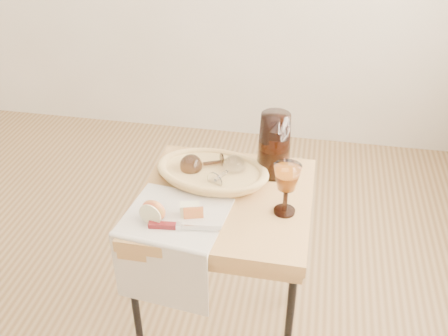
% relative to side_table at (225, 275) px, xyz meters
% --- Properties ---
extents(side_table, '(0.55, 0.55, 0.69)m').
position_rel_side_table_xyz_m(side_table, '(0.00, 0.00, 0.00)').
color(side_table, brown).
rests_on(side_table, floor).
extents(tea_towel, '(0.32, 0.30, 0.01)m').
position_rel_side_table_xyz_m(tea_towel, '(-0.13, -0.13, 0.35)').
color(tea_towel, '#F1DFC5').
rests_on(tea_towel, side_table).
extents(bread_basket, '(0.35, 0.26, 0.05)m').
position_rel_side_table_xyz_m(bread_basket, '(-0.06, 0.08, 0.37)').
color(bread_basket, '#A78740').
rests_on(bread_basket, side_table).
extents(goblet_lying_a, '(0.14, 0.12, 0.08)m').
position_rel_side_table_xyz_m(goblet_lying_a, '(-0.09, 0.10, 0.40)').
color(goblet_lying_a, brown).
rests_on(goblet_lying_a, bread_basket).
extents(goblet_lying_b, '(0.12, 0.14, 0.07)m').
position_rel_side_table_xyz_m(goblet_lying_b, '(-0.01, 0.06, 0.39)').
color(goblet_lying_b, white).
rests_on(goblet_lying_b, bread_basket).
extents(pitcher, '(0.20, 0.26, 0.26)m').
position_rel_side_table_xyz_m(pitcher, '(0.13, 0.17, 0.46)').
color(pitcher, black).
rests_on(pitcher, side_table).
extents(wine_goblet, '(0.09, 0.09, 0.17)m').
position_rel_side_table_xyz_m(wine_goblet, '(0.19, -0.05, 0.43)').
color(wine_goblet, white).
rests_on(wine_goblet, side_table).
extents(apple_half, '(0.08, 0.05, 0.07)m').
position_rel_side_table_xyz_m(apple_half, '(-0.18, -0.16, 0.39)').
color(apple_half, red).
rests_on(apple_half, tea_towel).
extents(apple_wedge, '(0.07, 0.05, 0.04)m').
position_rel_side_table_xyz_m(apple_wedge, '(-0.08, -0.12, 0.37)').
color(apple_wedge, beige).
rests_on(apple_wedge, tea_towel).
extents(table_knife, '(0.21, 0.04, 0.02)m').
position_rel_side_table_xyz_m(table_knife, '(-0.09, -0.19, 0.36)').
color(table_knife, silver).
rests_on(table_knife, tea_towel).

